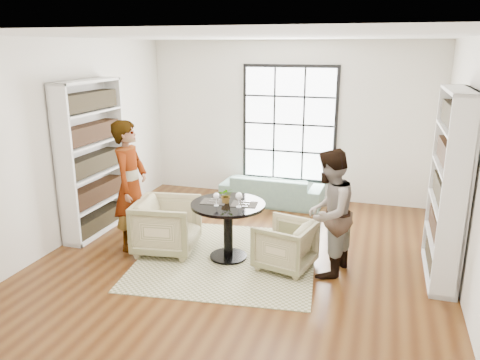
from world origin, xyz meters
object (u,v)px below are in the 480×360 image
(pedestal_table, at_px, (228,219))
(person_left, at_px, (131,185))
(wine_glass_left, at_px, (216,196))
(wine_glass_right, at_px, (239,197))
(armchair_left, at_px, (167,226))
(person_right, at_px, (329,213))
(armchair_right, at_px, (285,245))
(flower_centerpiece, at_px, (226,195))
(sofa, at_px, (272,190))

(pedestal_table, xyz_separation_m, person_left, (-1.47, -0.03, 0.36))
(person_left, xyz_separation_m, wine_glass_left, (1.35, -0.11, -0.00))
(person_left, bearing_deg, wine_glass_right, -99.22)
(armchair_left, distance_m, person_right, 2.33)
(person_right, bearing_deg, person_left, -77.02)
(armchair_right, bearing_deg, wine_glass_left, -71.23)
(wine_glass_left, distance_m, flower_centerpiece, 0.18)
(pedestal_table, distance_m, person_left, 1.51)
(person_left, xyz_separation_m, person_right, (2.84, -0.02, -0.12))
(sofa, xyz_separation_m, wine_glass_left, (-0.15, -2.64, 0.67))
(person_right, xyz_separation_m, wine_glass_right, (-1.18, -0.06, 0.13))
(armchair_left, xyz_separation_m, wine_glass_right, (1.11, -0.07, 0.57))
(person_left, xyz_separation_m, wine_glass_right, (1.66, -0.07, 0.01))
(pedestal_table, height_order, flower_centerpiece, flower_centerpiece)
(pedestal_table, relative_size, wine_glass_left, 5.55)
(pedestal_table, distance_m, sofa, 2.52)
(sofa, distance_m, person_right, 2.93)
(sofa, xyz_separation_m, armchair_right, (0.79, -2.55, 0.05))
(person_left, height_order, wine_glass_left, person_left)
(armchair_right, relative_size, person_left, 0.38)
(person_right, xyz_separation_m, wine_glass_left, (-1.48, -0.09, 0.11))
(sofa, xyz_separation_m, wine_glass_right, (0.16, -2.61, 0.69))
(armchair_left, xyz_separation_m, flower_centerpiece, (0.89, 0.05, 0.53))
(armchair_left, relative_size, wine_glass_left, 4.70)
(pedestal_table, relative_size, person_right, 0.61)
(pedestal_table, relative_size, person_left, 0.54)
(sofa, relative_size, person_right, 1.14)
(pedestal_table, bearing_deg, armchair_left, -178.02)
(armchair_left, bearing_deg, person_left, 81.57)
(sofa, relative_size, wine_glass_left, 10.27)
(sofa, height_order, armchair_right, armchair_right)
(flower_centerpiece, bearing_deg, sofa, 88.61)
(person_left, bearing_deg, wine_glass_left, -101.25)
(armchair_left, bearing_deg, wine_glass_right, -102.26)
(pedestal_table, xyz_separation_m, sofa, (0.03, 2.50, -0.31))
(person_left, distance_m, person_right, 2.84)
(sofa, distance_m, wine_glass_right, 2.70)
(pedestal_table, height_order, wine_glass_right, wine_glass_right)
(armchair_left, distance_m, wine_glass_left, 0.98)
(pedestal_table, bearing_deg, flower_centerpiece, 149.74)
(person_right, bearing_deg, wine_glass_right, -73.84)
(sofa, bearing_deg, wine_glass_left, 87.79)
(person_left, height_order, person_right, person_left)
(armchair_left, xyz_separation_m, wine_glass_left, (0.80, -0.11, 0.55))
(person_right, distance_m, wine_glass_right, 1.19)
(sofa, distance_m, armchair_left, 2.71)
(sofa, xyz_separation_m, armchair_left, (-0.95, -2.53, 0.12))
(pedestal_table, distance_m, armchair_left, 0.94)
(sofa, relative_size, armchair_left, 2.19)
(person_left, bearing_deg, armchair_right, -97.04)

